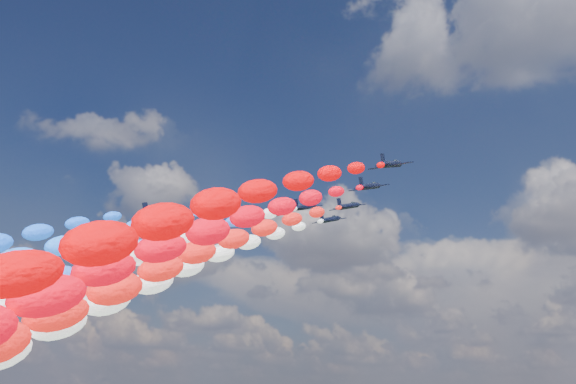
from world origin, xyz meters
The scene contains 14 objects.
jet_0 centered at (-28.66, -5.70, 103.00)m, with size 8.07×10.83×2.39m, color black, non-canonical shape.
jet_1 centered at (-20.41, 2.52, 103.00)m, with size 8.07×10.83×2.39m, color black, non-canonical shape.
jet_2 centered at (-10.36, 11.78, 103.00)m, with size 8.07×10.83×2.39m, color black, non-canonical shape.
trail_2 centered at (-10.36, -51.79, 75.20)m, with size 6.66×125.01×59.64m, color blue, non-canonical shape.
jet_3 centered at (0.31, 10.38, 103.00)m, with size 8.07×10.83×2.39m, color black, non-canonical shape.
trail_3 centered at (0.31, -53.20, 75.20)m, with size 6.66×125.01×59.64m, color white, non-canonical shape.
jet_4 centered at (-0.95, 23.36, 103.00)m, with size 8.07×10.83×2.39m, color black, non-canonical shape.
trail_4 centered at (-0.95, -40.22, 75.20)m, with size 6.66×125.01×59.64m, color white, non-canonical shape.
jet_5 centered at (8.72, 14.98, 103.00)m, with size 8.07×10.83×2.39m, color black, non-canonical shape.
trail_5 centered at (8.72, -48.60, 75.20)m, with size 6.66×125.01×59.64m, color red, non-canonical shape.
jet_6 centered at (19.85, 3.86, 103.00)m, with size 8.07×10.83×2.39m, color black, non-canonical shape.
trail_6 centered at (19.85, -59.72, 75.20)m, with size 6.66×125.01×59.64m, color red, non-canonical shape.
jet_7 centered at (29.82, -6.69, 103.00)m, with size 8.07×10.83×2.39m, color black, non-canonical shape.
trail_7 centered at (29.82, -70.27, 75.20)m, with size 6.66×125.01×59.64m, color #D80205, non-canonical shape.
Camera 1 is at (86.70, -126.22, 60.38)m, focal length 47.15 mm.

